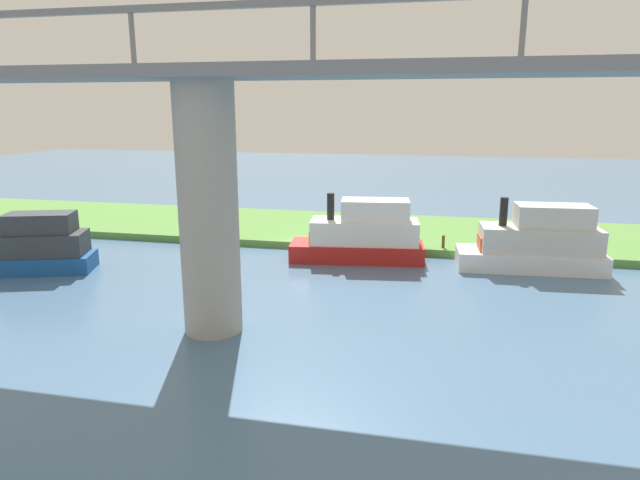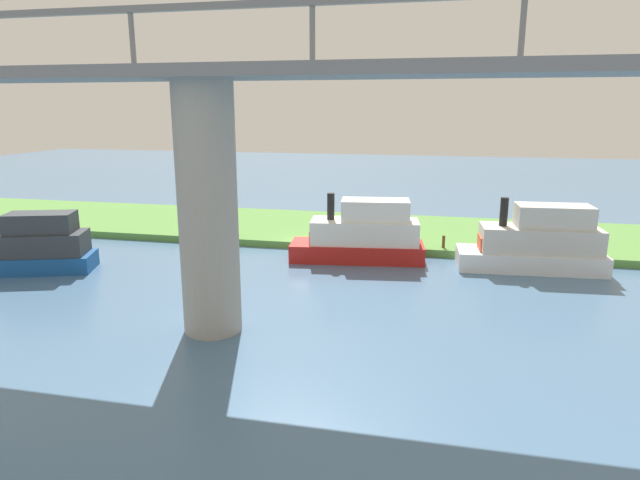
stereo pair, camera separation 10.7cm
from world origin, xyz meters
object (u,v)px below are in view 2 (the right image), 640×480
object	(u,v)px
mooring_post	(444,242)
riverboat_paddlewheel	(30,248)
bridge_pylon	(208,211)
person_on_bank	(236,226)
skiff_small	(536,244)
houseboat_blue	(362,236)

from	to	relation	value
mooring_post	riverboat_paddlewheel	bearing A→B (deg)	21.18
bridge_pylon	riverboat_paddlewheel	size ratio (longest dim) A/B	1.33
person_on_bank	skiff_small	size ratio (longest dim) A/B	0.16
person_on_bank	riverboat_paddlewheel	size ratio (longest dim) A/B	0.17
mooring_post	riverboat_paddlewheel	size ratio (longest dim) A/B	0.10
bridge_pylon	person_on_bank	distance (m)	17.27
person_on_bank	houseboat_blue	world-z (taller)	houseboat_blue
skiff_small	riverboat_paddlewheel	size ratio (longest dim) A/B	1.09
houseboat_blue	skiff_small	xyz separation A→B (m)	(-10.72, -0.16, 0.02)
person_on_bank	skiff_small	xyz separation A→B (m)	(-20.54, 2.79, 0.44)
mooring_post	bridge_pylon	bearing A→B (deg)	57.32
houseboat_blue	skiff_small	world-z (taller)	skiff_small
houseboat_blue	riverboat_paddlewheel	xyz separation A→B (m)	(19.20, 6.93, -0.16)
riverboat_paddlewheel	skiff_small	bearing A→B (deg)	-166.68
mooring_post	skiff_small	world-z (taller)	skiff_small
bridge_pylon	skiff_small	distance (m)	20.68
houseboat_blue	mooring_post	bearing A→B (deg)	-154.13
bridge_pylon	person_on_bank	world-z (taller)	bridge_pylon
skiff_small	houseboat_blue	bearing A→B (deg)	0.84
mooring_post	skiff_small	distance (m)	6.04
bridge_pylon	mooring_post	world-z (taller)	bridge_pylon
person_on_bank	riverboat_paddlewheel	world-z (taller)	riverboat_paddlewheel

